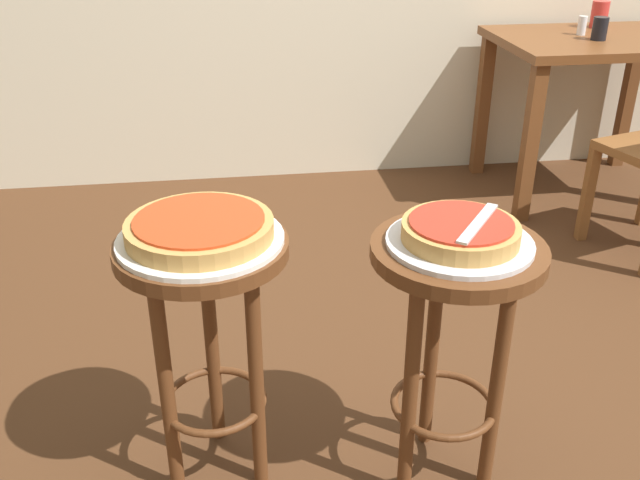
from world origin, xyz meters
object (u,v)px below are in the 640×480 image
at_px(pizza_middle, 200,228).
at_px(pizza_foreground, 461,231).
at_px(stool_foreground, 453,310).
at_px(cup_far_edge, 600,14).
at_px(dining_table, 593,65).
at_px(pizza_server_knife, 478,223).
at_px(serving_plate_foreground, 459,242).
at_px(stool_middle, 206,307).
at_px(cup_near_edge, 600,29).
at_px(serving_plate_middle, 201,239).
at_px(condiment_shaker, 582,26).

bearing_deg(pizza_middle, pizza_foreground, -9.52).
relative_size(stool_foreground, cup_far_edge, 5.38).
bearing_deg(dining_table, pizza_server_knife, -123.76).
xyz_separation_m(serving_plate_foreground, pizza_middle, (-0.57, 0.10, 0.03)).
relative_size(dining_table, pizza_server_knife, 4.07).
bearing_deg(pizza_foreground, serving_plate_foreground, 180.00).
bearing_deg(pizza_middle, stool_middle, -143.13).
xyz_separation_m(serving_plate_foreground, dining_table, (1.22, 1.76, -0.05)).
relative_size(stool_foreground, pizza_middle, 2.04).
bearing_deg(stool_foreground, cup_far_edge, 56.04).
height_order(stool_middle, cup_far_edge, cup_far_edge).
distance_m(cup_near_edge, pizza_server_knife, 2.07).
xyz_separation_m(pizza_middle, cup_far_edge, (1.90, 1.88, 0.11)).
distance_m(stool_middle, cup_far_edge, 2.69).
bearing_deg(serving_plate_foreground, pizza_server_knife, -33.69).
distance_m(stool_foreground, pizza_server_knife, 0.24).
xyz_separation_m(pizza_middle, cup_near_edge, (1.76, 1.60, 0.10)).
height_order(stool_foreground, pizza_foreground, pizza_foreground).
distance_m(stool_foreground, pizza_foreground, 0.21).
xyz_separation_m(serving_plate_middle, dining_table, (1.79, 1.67, -0.05)).
distance_m(serving_plate_foreground, stool_middle, 0.60).
distance_m(dining_table, cup_far_edge, 0.30).
height_order(pizza_middle, cup_far_edge, cup_far_edge).
bearing_deg(pizza_server_knife, pizza_foreground, 93.21).
distance_m(serving_plate_foreground, serving_plate_middle, 0.58).
bearing_deg(cup_far_edge, stool_foreground, -123.96).
bearing_deg(serving_plate_foreground, cup_far_edge, 56.04).
relative_size(serving_plate_foreground, pizza_foreground, 1.26).
xyz_separation_m(cup_far_edge, pizza_server_knife, (-1.30, -1.99, -0.09)).
height_order(pizza_middle, dining_table, dining_table).
bearing_deg(dining_table, serving_plate_foreground, -124.72).
height_order(pizza_foreground, pizza_middle, same).
bearing_deg(pizza_middle, dining_table, 42.98).
bearing_deg(pizza_server_knife, pizza_middle, 115.98).
bearing_deg(condiment_shaker, serving_plate_foreground, -122.69).
bearing_deg(dining_table, condiment_shaker, 140.17).
relative_size(serving_plate_middle, cup_far_edge, 3.01).
relative_size(dining_table, cup_near_edge, 8.97).
distance_m(stool_middle, dining_table, 2.45).
relative_size(stool_middle, pizza_server_knife, 3.06).
distance_m(stool_foreground, serving_plate_middle, 0.60).
distance_m(serving_plate_middle, condiment_shaker, 2.44).
xyz_separation_m(stool_middle, dining_table, (1.79, 1.67, 0.13)).
relative_size(stool_foreground, dining_table, 0.75).
distance_m(serving_plate_middle, cup_far_edge, 2.67).
height_order(pizza_foreground, cup_near_edge, cup_near_edge).
xyz_separation_m(serving_plate_middle, pizza_middle, (0.00, 0.00, 0.03)).
height_order(pizza_foreground, cup_far_edge, cup_far_edge).
relative_size(pizza_foreground, cup_far_edge, 2.09).
xyz_separation_m(stool_middle, condiment_shaker, (1.73, 1.72, 0.30)).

